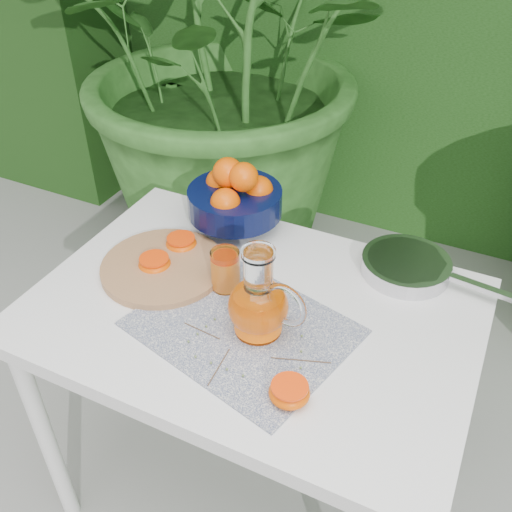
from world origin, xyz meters
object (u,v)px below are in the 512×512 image
at_px(cutting_board, 163,267).
at_px(saute_pan, 407,265).
at_px(fruit_bowl, 236,196).
at_px(juice_pitcher, 259,304).
at_px(white_table, 252,332).

distance_m(cutting_board, saute_pan, 0.60).
bearing_deg(cutting_board, fruit_bowl, 75.14).
bearing_deg(fruit_bowl, saute_pan, -0.70).
bearing_deg(saute_pan, juice_pitcher, -124.87).
xyz_separation_m(white_table, juice_pitcher, (0.05, -0.06, 0.16)).
height_order(cutting_board, juice_pitcher, juice_pitcher).
distance_m(white_table, fruit_bowl, 0.38).
bearing_deg(saute_pan, fruit_bowl, 179.30).
distance_m(cutting_board, juice_pitcher, 0.32).
relative_size(white_table, juice_pitcher, 4.70).
xyz_separation_m(white_table, saute_pan, (0.28, 0.27, 0.10)).
height_order(white_table, saute_pan, saute_pan).
xyz_separation_m(cutting_board, fruit_bowl, (0.07, 0.26, 0.08)).
relative_size(cutting_board, juice_pitcher, 1.43).
xyz_separation_m(white_table, fruit_bowl, (-0.19, 0.28, 0.17)).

